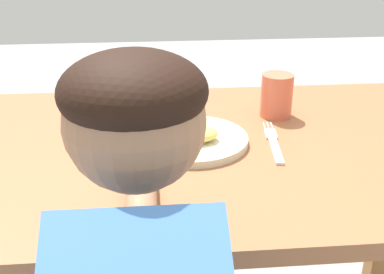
{
  "coord_description": "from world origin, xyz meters",
  "views": [
    {
      "loc": [
        -0.11,
        -0.96,
        1.16
      ],
      "look_at": [
        -0.02,
        -0.0,
        0.73
      ],
      "focal_mm": 46.18,
      "sensor_mm": 36.0,
      "label": 1
    }
  ],
  "objects_px": {
    "plate": "(191,138)",
    "fork": "(274,143)",
    "drinking_cup": "(277,95)",
    "spoon": "(119,146)"
  },
  "relations": [
    {
      "from": "plate",
      "to": "fork",
      "type": "height_order",
      "value": "plate"
    },
    {
      "from": "plate",
      "to": "drinking_cup",
      "type": "bearing_deg",
      "value": 32.95
    },
    {
      "from": "plate",
      "to": "fork",
      "type": "bearing_deg",
      "value": -6.74
    },
    {
      "from": "spoon",
      "to": "drinking_cup",
      "type": "relative_size",
      "value": 1.77
    },
    {
      "from": "plate",
      "to": "drinking_cup",
      "type": "height_order",
      "value": "drinking_cup"
    },
    {
      "from": "fork",
      "to": "spoon",
      "type": "xyz_separation_m",
      "value": [
        -0.33,
        0.01,
        0.0
      ]
    },
    {
      "from": "fork",
      "to": "drinking_cup",
      "type": "xyz_separation_m",
      "value": [
        0.04,
        0.17,
        0.05
      ]
    },
    {
      "from": "plate",
      "to": "drinking_cup",
      "type": "relative_size",
      "value": 2.32
    },
    {
      "from": "fork",
      "to": "drinking_cup",
      "type": "height_order",
      "value": "drinking_cup"
    },
    {
      "from": "fork",
      "to": "spoon",
      "type": "relative_size",
      "value": 1.16
    }
  ]
}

